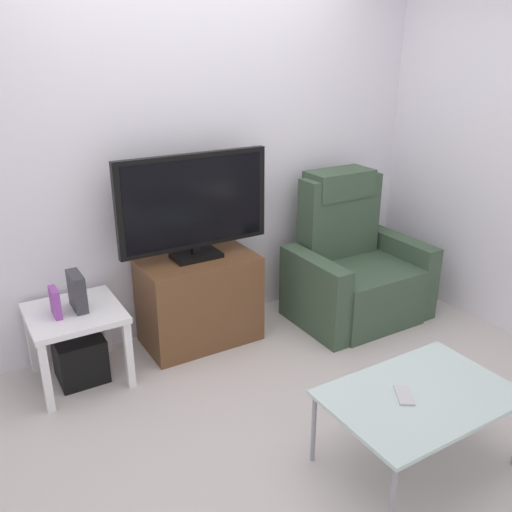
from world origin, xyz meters
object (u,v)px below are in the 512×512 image
Objects in this scene: subwoofer_box at (80,358)px; cell_phone at (404,395)px; game_console at (77,291)px; book_upright at (55,302)px; tv_stand at (200,300)px; side_table at (75,322)px; television at (194,204)px; coffee_table at (420,398)px; recliner_armchair at (353,268)px.

cell_phone is at bearing -53.78° from subwoofer_box.
game_console reaches higher than subwoofer_box.
game_console is at bearing 12.53° from book_upright.
tv_stand is 0.85m from side_table.
television reaches higher than game_console.
cell_phone is (1.15, -1.57, 0.02)m from side_table.
subwoofer_box is 1.64× the size of book_upright.
coffee_table reaches higher than subwoofer_box.
side_table is at bearing 127.62° from coffee_table.
side_table reaches higher than coffee_table.
side_table is at bearing -173.58° from recliner_armchair.
recliner_armchair reaches higher than side_table.
book_upright is (-0.10, -0.02, 0.16)m from side_table.
cell_phone is at bearing -54.80° from game_console.
recliner_armchair reaches higher than coffee_table.
recliner_armchair is at bearing 60.73° from coffee_table.
television is 6.92× the size of cell_phone.
cell_phone is (0.30, -1.63, -0.57)m from television.
television is 4.57× the size of game_console.
coffee_table is at bearing -76.96° from television.
tv_stand is 2.73× the size of subwoofer_box.
subwoofer_box is at bearing -164.05° from game_console.
book_upright reaches higher than cell_phone.
recliner_armchair is at bearing -4.77° from subwoofer_box.
cell_phone is at bearing -51.11° from book_upright.
side_table is (-2.03, 0.17, 0.02)m from recliner_armchair.
recliner_armchair is at bearing -10.42° from tv_stand.
side_table reaches higher than subwoofer_box.
television is at bearing 5.27° from book_upright.
subwoofer_box is 0.43m from book_upright.
side_table is 0.19m from book_upright.
television reaches higher than recliner_armchair.
side_table is at bearing -175.46° from television.
subwoofer_box is 0.44m from game_console.
game_console is (0.03, 0.01, 0.19)m from side_table.
television is at bearing 4.54° from side_table.
coffee_table is (-0.80, -1.42, 0.01)m from recliner_armchair.
television is 5.97× the size of book_upright.
book_upright is (-0.10, -0.02, 0.42)m from subwoofer_box.
side_table is at bearing -164.05° from game_console.
coffee_table is 0.09m from cell_phone.
game_console is at bearing -175.97° from television.
book_upright is at bearing -168.69° from subwoofer_box.
game_console reaches higher than coffee_table.
recliner_armchair reaches higher than subwoofer_box.
tv_stand is 1.44× the size of side_table.
tv_stand is at bearing 133.41° from cell_phone.
subwoofer_box is (-0.84, -0.05, -0.17)m from tv_stand.
tv_stand is 0.75× the size of television.
television is at bearing 4.54° from subwoofer_box.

